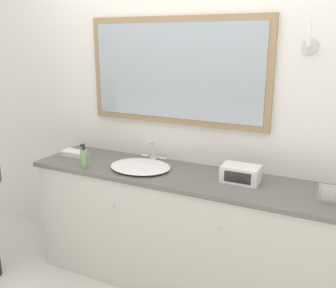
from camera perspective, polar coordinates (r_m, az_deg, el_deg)
The scene contains 7 objects.
wall_back at distance 2.70m, azimuth 4.33°, elevation 5.86°, with size 8.00×0.18×2.55m.
vanity_counter at distance 2.73m, azimuth 1.71°, elevation -13.05°, with size 2.16×0.53×0.86m.
sink_basin at distance 2.65m, azimuth -4.18°, elevation -3.34°, with size 0.44×0.41×0.16m.
soap_bottle at distance 2.71m, azimuth -12.64°, elevation -2.10°, with size 0.05×0.05×0.18m.
appliance_box at distance 2.44m, azimuth 11.02°, elevation -4.49°, with size 0.24×0.16×0.11m.
picture_frame at distance 2.28m, azimuth 23.40°, elevation -7.01°, with size 0.12×0.01×0.11m.
hand_towel_near_sink at distance 3.03m, azimuth -14.13°, elevation -1.37°, with size 0.20×0.11×0.04m.
Camera 1 is at (0.99, -1.91, 1.74)m, focal length 40.00 mm.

